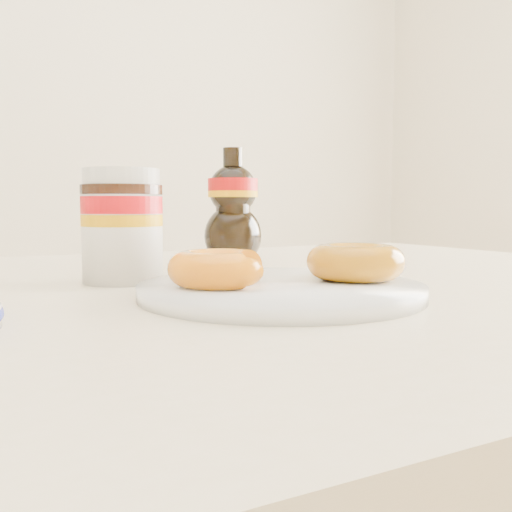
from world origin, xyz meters
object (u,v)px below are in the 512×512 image
dining_table (170,360)px  donut_bitten (218,268)px  nutella_jar (122,221)px  syrup_bottle (233,206)px  donut_whole (355,262)px  plate (281,290)px

dining_table → donut_bitten: 0.16m
nutella_jar → syrup_bottle: syrup_bottle is taller
dining_table → donut_bitten: donut_bitten is taller
donut_whole → syrup_bottle: size_ratio=0.57×
plate → donut_bitten: size_ratio=2.92×
plate → syrup_bottle: size_ratio=1.57×
syrup_bottle → donut_whole: bearing=-93.0°
dining_table → donut_whole: size_ratio=14.45×
syrup_bottle → dining_table: bearing=-132.3°
plate → nutella_jar: (-0.10, 0.17, 0.06)m
donut_whole → donut_bitten: bearing=172.2°
donut_bitten → plate: bearing=-14.1°
plate → nutella_jar: bearing=120.6°
plate → syrup_bottle: 0.33m
donut_bitten → nutella_jar: 0.17m
dining_table → nutella_jar: bearing=128.1°
plate → donut_whole: donut_whole is taller
plate → donut_whole: 0.08m
dining_table → nutella_jar: nutella_jar is taller
donut_whole → syrup_bottle: 0.32m
donut_whole → nutella_jar: 0.26m
plate → syrup_bottle: syrup_bottle is taller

